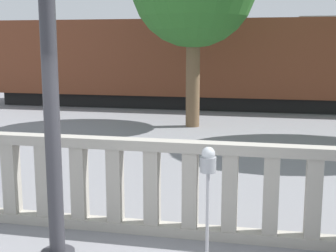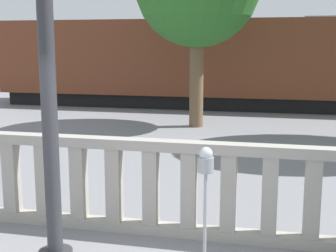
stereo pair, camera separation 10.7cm
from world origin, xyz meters
name	(u,v)px [view 1 (the left image)]	position (x,y,z in m)	size (l,w,h in m)	color
balustrade	(152,187)	(0.00, 2.73, 0.66)	(12.59, 0.24, 1.32)	#9E998E
parking_meter	(208,169)	(0.86, 1.99, 1.16)	(0.19, 0.19, 1.43)	#99999E
train_near	(310,63)	(3.07, 15.94, 1.85)	(25.32, 2.93, 4.12)	black
train_far	(183,57)	(-3.48, 24.10, 1.80)	(18.95, 3.16, 4.01)	black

